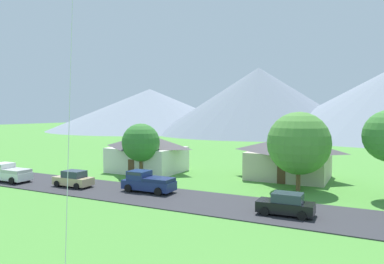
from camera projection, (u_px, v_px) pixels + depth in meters
road_strip at (229, 205)px, 30.15m from camera, size 160.00×7.36×0.08m
mountain_far_east_ridge at (150, 110)px, 159.46m from camera, size 87.26×87.26×18.05m
mountain_central_ridge at (258, 101)px, 131.57m from camera, size 75.28×75.28×24.05m
house_leftmost at (289, 157)px, 42.44m from camera, size 9.59×8.06×4.94m
house_left_center at (147, 152)px, 47.37m from camera, size 9.59×7.52×4.97m
tree_left_of_center at (141, 143)px, 43.43m from camera, size 4.61×4.61×6.47m
tree_center at (299, 143)px, 35.60m from camera, size 6.23×6.23×7.88m
parked_car_tan_west_end at (73, 179)px, 37.46m from camera, size 4.23×2.14×1.68m
parked_car_black_east_end at (286, 205)px, 27.10m from camera, size 4.25×2.17×1.68m
pickup_truck_navy_west_side at (148, 182)px, 35.04m from camera, size 5.23×2.38×1.99m
pickup_truck_white_east_side at (9, 173)px, 40.33m from camera, size 5.22×2.35×1.99m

